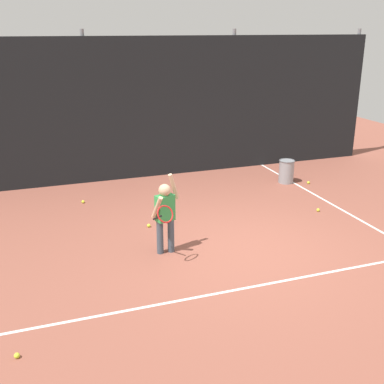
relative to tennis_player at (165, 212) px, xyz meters
name	(u,v)px	position (x,y,z in m)	size (l,w,h in m)	color
ground_plane	(241,248)	(1.26, -0.26, -0.73)	(20.00, 20.00, 0.00)	brown
court_line_baseline	(276,282)	(1.26, -1.49, -0.72)	(9.00, 0.05, 0.00)	white
court_line_sideline	(341,209)	(4.01, 0.74, -0.72)	(0.05, 9.00, 0.00)	white
back_fence_windscreen	(164,108)	(1.26, 4.33, 0.97)	(11.43, 0.08, 3.40)	black
fence_post_1	(87,109)	(-0.59, 4.39, 1.05)	(0.09, 0.09, 3.55)	slate
fence_post_2	(232,101)	(3.12, 4.39, 1.05)	(0.09, 0.09, 3.55)	slate
fence_post_3	(352,95)	(6.82, 4.39, 1.05)	(0.09, 0.09, 3.55)	slate
tennis_player	(165,212)	(0.00, 0.00, 0.00)	(0.58, 0.73, 1.35)	#3F4C59
ball_hopper	(286,171)	(3.84, 2.70, -0.44)	(0.38, 0.38, 0.56)	gray
tennis_ball_0	(318,210)	(3.49, 0.78, -0.69)	(0.07, 0.07, 0.07)	#CCE033
tennis_ball_1	(83,202)	(-1.01, 2.87, -0.69)	(0.07, 0.07, 0.07)	#CCE033
tennis_ball_3	(149,226)	(0.00, 1.14, -0.69)	(0.07, 0.07, 0.07)	#CCE033
tennis_ball_4	(308,183)	(4.30, 2.42, -0.69)	(0.07, 0.07, 0.07)	#CCE033
tennis_ball_5	(17,356)	(-2.37, -2.02, -0.69)	(0.07, 0.07, 0.07)	#CCE033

